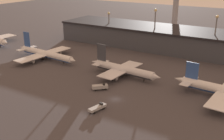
{
  "coord_description": "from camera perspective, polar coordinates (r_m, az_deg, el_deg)",
  "views": [
    {
      "loc": [
        49.89,
        -84.82,
        47.66
      ],
      "look_at": [
        -9.85,
        13.69,
        6.0
      ],
      "focal_mm": 45.0,
      "sensor_mm": 36.0,
      "label": 1
    }
  ],
  "objects": [
    {
      "name": "ground",
      "position": [
        109.34,
        0.7,
        -5.96
      ],
      "size": [
        600.0,
        600.0,
        0.0
      ],
      "primitive_type": "plane",
      "color": "#423F44"
    },
    {
      "name": "terminal_building",
      "position": [
        176.21,
        13.98,
        5.84
      ],
      "size": [
        162.09,
        30.94,
        13.3
      ],
      "color": "#3D424C",
      "rests_on": "ground"
    },
    {
      "name": "airplane_1",
      "position": [
        160.49,
        -13.35,
        3.21
      ],
      "size": [
        44.77,
        35.94,
        13.53
      ],
      "rotation": [
        0.0,
        0.0,
        -0.08
      ],
      "color": "white",
      "rests_on": "ground"
    },
    {
      "name": "airplane_2",
      "position": [
        131.31,
        2.23,
        0.12
      ],
      "size": [
        38.61,
        27.55,
        13.53
      ],
      "rotation": [
        0.0,
        0.0,
        -0.08
      ],
      "color": "silver",
      "rests_on": "ground"
    },
    {
      "name": "service_vehicle_1",
      "position": [
        100.72,
        -2.95,
        -7.64
      ],
      "size": [
        3.7,
        7.6,
        2.49
      ],
      "rotation": [
        0.0,
        0.0,
        1.35
      ],
      "color": "#9EA3A8",
      "rests_on": "ground"
    },
    {
      "name": "service_vehicle_4",
      "position": [
        117.12,
        -2.41,
        -3.41
      ],
      "size": [
        6.25,
        6.15,
        2.93
      ],
      "rotation": [
        0.0,
        0.0,
        0.77
      ],
      "color": "#9EA3A8",
      "rests_on": "ground"
    },
    {
      "name": "lamp_post_0",
      "position": [
        190.06,
        -0.63,
        9.56
      ],
      "size": [
        1.8,
        1.8,
        20.89
      ],
      "color": "slate",
      "rests_on": "ground"
    },
    {
      "name": "lamp_post_1",
      "position": [
        174.76,
        8.71,
        9.22
      ],
      "size": [
        1.8,
        1.8,
        25.18
      ],
      "color": "slate",
      "rests_on": "ground"
    },
    {
      "name": "lamp_post_2",
      "position": [
        164.78,
        20.27,
        7.43
      ],
      "size": [
        1.8,
        1.8,
        24.39
      ],
      "color": "slate",
      "rests_on": "ground"
    },
    {
      "name": "control_tower",
      "position": [
        231.37,
        12.91,
        13.76
      ],
      "size": [
        9.0,
        9.0,
        42.92
      ],
      "color": "#99999E",
      "rests_on": "ground"
    }
  ]
}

